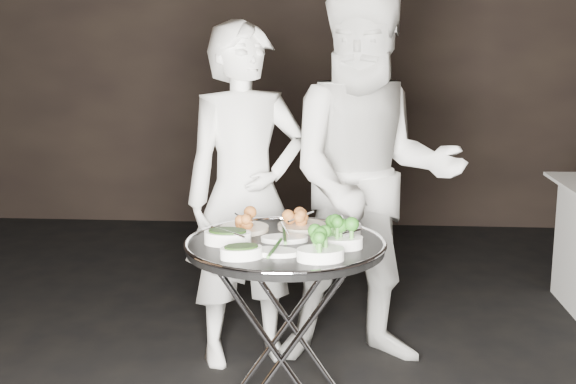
# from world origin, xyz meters

# --- Properties ---
(wall_back) EXTENTS (6.00, 0.05, 3.00)m
(wall_back) POSITION_xyz_m (0.00, 3.52, 1.50)
(wall_back) COLOR black
(wall_back) RESTS_ON floor
(tray_stand) EXTENTS (0.52, 0.44, 0.76)m
(tray_stand) POSITION_xyz_m (0.10, 0.20, 0.43)
(tray_stand) COLOR silver
(tray_stand) RESTS_ON floor
(serving_tray) EXTENTS (0.79, 0.79, 0.04)m
(serving_tray) POSITION_xyz_m (0.10, 0.20, 0.77)
(serving_tray) COLOR black
(serving_tray) RESTS_ON tray_stand
(potato_plate_a) EXTENTS (0.20, 0.20, 0.07)m
(potato_plate_a) POSITION_xyz_m (-0.08, 0.36, 0.81)
(potato_plate_a) COLOR beige
(potato_plate_a) RESTS_ON serving_tray
(potato_plate_b) EXTENTS (0.20, 0.20, 0.07)m
(potato_plate_b) POSITION_xyz_m (0.15, 0.42, 0.81)
(potato_plate_b) COLOR beige
(potato_plate_b) RESTS_ON serving_tray
(greens_bowl) EXTENTS (0.13, 0.13, 0.08)m
(greens_bowl) POSITION_xyz_m (0.33, 0.32, 0.82)
(greens_bowl) COLOR white
(greens_bowl) RESTS_ON serving_tray
(asparagus_plate_a) EXTENTS (0.20, 0.12, 0.04)m
(asparagus_plate_a) POSITION_xyz_m (0.09, 0.22, 0.80)
(asparagus_plate_a) COLOR white
(asparagus_plate_a) RESTS_ON serving_tray
(asparagus_plate_b) EXTENTS (0.19, 0.12, 0.04)m
(asparagus_plate_b) POSITION_xyz_m (0.07, 0.03, 0.80)
(asparagus_plate_b) COLOR white
(asparagus_plate_b) RESTS_ON serving_tray
(spinach_bowl_a) EXTENTS (0.19, 0.13, 0.08)m
(spinach_bowl_a) POSITION_xyz_m (-0.12, 0.16, 0.82)
(spinach_bowl_a) COLOR white
(spinach_bowl_a) RESTS_ON serving_tray
(spinach_bowl_b) EXTENTS (0.18, 0.14, 0.06)m
(spinach_bowl_b) POSITION_xyz_m (-0.05, -0.02, 0.81)
(spinach_bowl_b) COLOR white
(spinach_bowl_b) RESTS_ON serving_tray
(broccoli_bowl_a) EXTENTS (0.18, 0.13, 0.07)m
(broccoli_bowl_a) POSITION_xyz_m (0.31, 0.14, 0.81)
(broccoli_bowl_a) COLOR white
(broccoli_bowl_a) RESTS_ON serving_tray
(broccoli_bowl_b) EXTENTS (0.20, 0.16, 0.07)m
(broccoli_bowl_b) POSITION_xyz_m (0.24, -0.03, 0.81)
(broccoli_bowl_b) COLOR white
(broccoli_bowl_b) RESTS_ON serving_tray
(serving_utensils) EXTENTS (0.59, 0.43, 0.01)m
(serving_utensils) POSITION_xyz_m (0.11, 0.26, 0.83)
(serving_utensils) COLOR silver
(serving_utensils) RESTS_ON serving_tray
(waiter_left) EXTENTS (0.70, 0.60, 1.63)m
(waiter_left) POSITION_xyz_m (-0.14, 0.85, 0.82)
(waiter_left) COLOR silver
(waiter_left) RESTS_ON floor
(waiter_right) EXTENTS (0.94, 0.77, 1.81)m
(waiter_right) POSITION_xyz_m (0.45, 0.87, 0.90)
(waiter_right) COLOR silver
(waiter_right) RESTS_ON floor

